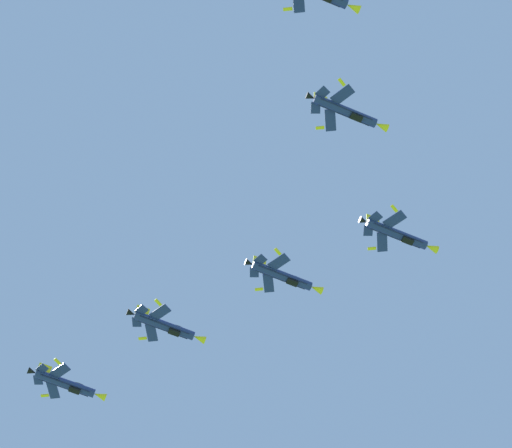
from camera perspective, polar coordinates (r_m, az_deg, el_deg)
fighter_jet_lead at (r=170.13m, az=8.93°, el=-0.66°), size 15.49×10.13×4.38m
fighter_jet_left_wing at (r=173.23m, az=1.73°, el=-3.30°), size 15.49×10.12×4.38m
fighter_jet_right_wing at (r=164.31m, az=5.72°, el=7.05°), size 15.49×10.18×4.39m
fighter_jet_left_outer at (r=175.05m, az=-5.71°, el=-6.40°), size 15.49×10.10×4.38m
fighter_jet_trail_slot at (r=183.05m, az=-11.84°, el=-9.82°), size 15.49×10.12×4.38m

